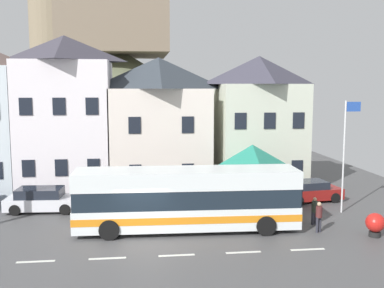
{
  "coord_description": "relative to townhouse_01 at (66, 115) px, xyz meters",
  "views": [
    {
      "loc": [
        -0.08,
        -20.36,
        7.31
      ],
      "look_at": [
        2.96,
        4.91,
        4.12
      ],
      "focal_mm": 41.83,
      "sensor_mm": 36.0,
      "label": 1
    }
  ],
  "objects": [
    {
      "name": "hilltop_castle",
      "position": [
        2.37,
        21.74,
        1.18
      ],
      "size": [
        40.79,
        40.79,
        19.79
      ],
      "color": "#5E6449",
      "rests_on": "ground_plane"
    },
    {
      "name": "parked_car_02",
      "position": [
        -0.72,
        -5.26,
        -4.76
      ],
      "size": [
        4.44,
        2.18,
        1.41
      ],
      "rotation": [
        0.0,
        0.0,
        -0.07
      ],
      "color": "silver",
      "rests_on": "ground_plane"
    },
    {
      "name": "ground_plane",
      "position": [
        5.09,
        -11.78,
        -5.48
      ],
      "size": [
        40.0,
        60.0,
        0.07
      ],
      "color": "#4E4D4F"
    },
    {
      "name": "pedestrian_00",
      "position": [
        12.36,
        -8.07,
        -4.55
      ],
      "size": [
        0.31,
        0.31,
        1.61
      ],
      "color": "black",
      "rests_on": "ground_plane"
    },
    {
      "name": "pedestrian_02",
      "position": [
        14.36,
        -9.67,
        -4.68
      ],
      "size": [
        0.37,
        0.33,
        1.48
      ],
      "color": "#2D2D38",
      "rests_on": "ground_plane"
    },
    {
      "name": "public_bench",
      "position": [
        10.76,
        -3.12,
        -4.98
      ],
      "size": [
        1.62,
        0.48,
        0.87
      ],
      "color": "#473828",
      "rests_on": "ground_plane"
    },
    {
      "name": "bus_shelter",
      "position": [
        11.96,
        -5.53,
        -2.34
      ],
      "size": [
        3.6,
        3.6,
        3.85
      ],
      "color": "#473D33",
      "rests_on": "ground_plane"
    },
    {
      "name": "pedestrian_03",
      "position": [
        14.05,
        -11.01,
        -4.52
      ],
      "size": [
        0.32,
        0.32,
        1.58
      ],
      "color": "#2D2D38",
      "rests_on": "ground_plane"
    },
    {
      "name": "townhouse_01",
      "position": [
        0.0,
        0.0,
        0.0
      ],
      "size": [
        6.17,
        5.62,
        10.9
      ],
      "color": "white",
      "rests_on": "ground_plane"
    },
    {
      "name": "flagpole",
      "position": [
        16.95,
        -7.63,
        -1.61
      ],
      "size": [
        0.95,
        0.1,
        6.59
      ],
      "color": "silver",
      "rests_on": "ground_plane"
    },
    {
      "name": "harbour_buoy",
      "position": [
        16.55,
        -11.99,
        -4.78
      ],
      "size": [
        0.94,
        0.94,
        1.19
      ],
      "color": "black",
      "rests_on": "ground_plane"
    },
    {
      "name": "townhouse_03",
      "position": [
        13.84,
        0.1,
        -0.64
      ],
      "size": [
        6.06,
        5.83,
        9.63
      ],
      "color": "beige",
      "rests_on": "ground_plane"
    },
    {
      "name": "townhouse_02",
      "position": [
        6.51,
        0.38,
        -0.71
      ],
      "size": [
        7.0,
        6.39,
        9.49
      ],
      "color": "silver",
      "rests_on": "ground_plane"
    },
    {
      "name": "transit_bus",
      "position": [
        7.43,
        -9.87,
        -3.84
      ],
      "size": [
        11.48,
        2.93,
        3.2
      ],
      "rotation": [
        0.0,
        0.0,
        -0.03
      ],
      "color": "white",
      "rests_on": "ground_plane"
    },
    {
      "name": "parked_car_00",
      "position": [
        16.0,
        -4.83,
        -4.79
      ],
      "size": [
        4.14,
        2.33,
        1.33
      ],
      "rotation": [
        0.0,
        0.0,
        0.14
      ],
      "color": "maroon",
      "rests_on": "ground_plane"
    },
    {
      "name": "pedestrian_01",
      "position": [
        13.92,
        -7.88,
        -4.65
      ],
      "size": [
        0.36,
        0.36,
        1.47
      ],
      "color": "#38332D",
      "rests_on": "ground_plane"
    }
  ]
}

